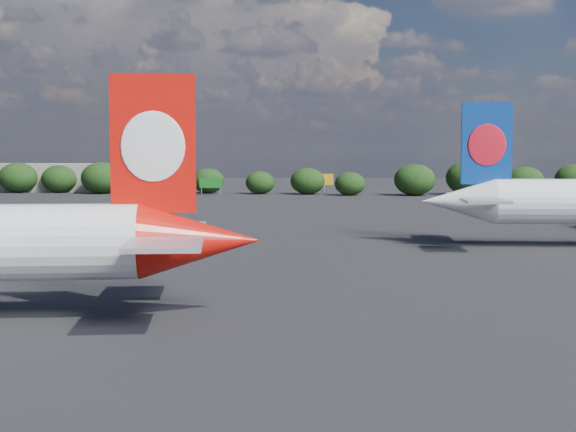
{
  "coord_description": "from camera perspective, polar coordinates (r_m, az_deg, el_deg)",
  "views": [
    {
      "loc": [
        19.81,
        -34.9,
        11.86
      ],
      "look_at": [
        16.0,
        12.0,
        8.0
      ],
      "focal_mm": 50.0,
      "sensor_mm": 36.0,
      "label": 1
    }
  ],
  "objects": [
    {
      "name": "ground",
      "position": [
        97.67,
        -7.1,
        -2.32
      ],
      "size": [
        500.0,
        500.0,
        0.0
      ],
      "primitive_type": "plane",
      "color": "black",
      "rests_on": "ground"
    },
    {
      "name": "terminal_building",
      "position": [
        242.36,
        -15.86,
        2.66
      ],
      "size": [
        42.0,
        16.0,
        8.0
      ],
      "color": "gray",
      "rests_on": "ground"
    },
    {
      "name": "highway_sign",
      "position": [
        214.44,
        -5.52,
        2.34
      ],
      "size": [
        6.0,
        0.3,
        4.5
      ],
      "color": "#15691D",
      "rests_on": "ground"
    },
    {
      "name": "billboard_yellow",
      "position": [
        217.18,
        2.58,
        2.58
      ],
      "size": [
        5.0,
        0.3,
        5.5
      ],
      "color": "gold",
      "rests_on": "ground"
    },
    {
      "name": "horizon_treeline",
      "position": [
        216.46,
        0.46,
        2.62
      ],
      "size": [
        207.06,
        15.69,
        9.26
      ],
      "color": "black",
      "rests_on": "ground"
    }
  ]
}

